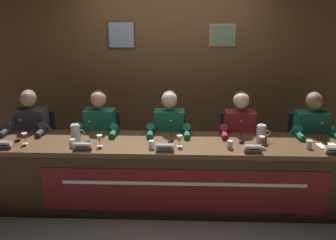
# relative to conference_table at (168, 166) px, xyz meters

# --- Properties ---
(ground_plane) EXTENTS (12.00, 12.00, 0.00)m
(ground_plane) POSITION_rel_conference_table_xyz_m (-0.01, 0.12, -0.53)
(ground_plane) COLOR gray
(wall_back_panelled) EXTENTS (5.73, 0.14, 2.60)m
(wall_back_panelled) POSITION_rel_conference_table_xyz_m (-0.01, 1.61, 0.78)
(wall_back_panelled) COLOR brown
(wall_back_panelled) RESTS_ON ground_plane
(conference_table) EXTENTS (4.53, 0.74, 0.76)m
(conference_table) POSITION_rel_conference_table_xyz_m (0.00, 0.00, 0.00)
(conference_table) COLOR brown
(conference_table) RESTS_ON ground_plane
(chair_far_left) EXTENTS (0.44, 0.45, 0.91)m
(chair_far_left) POSITION_rel_conference_table_xyz_m (-1.70, 0.67, -0.08)
(chair_far_left) COLOR black
(chair_far_left) RESTS_ON ground_plane
(panelist_far_left) EXTENTS (0.51, 0.48, 1.23)m
(panelist_far_left) POSITION_rel_conference_table_xyz_m (-1.70, 0.47, 0.19)
(panelist_far_left) COLOR black
(panelist_far_left) RESTS_ON ground_plane
(nameplate_far_left) EXTENTS (0.19, 0.06, 0.08)m
(nameplate_far_left) POSITION_rel_conference_table_xyz_m (-1.73, -0.14, 0.27)
(nameplate_far_left) COLOR white
(nameplate_far_left) RESTS_ON conference_table
(juice_glass_far_left) EXTENTS (0.06, 0.06, 0.12)m
(juice_glass_far_left) POSITION_rel_conference_table_xyz_m (-1.55, -0.00, 0.32)
(juice_glass_far_left) COLOR white
(juice_glass_far_left) RESTS_ON conference_table
(microphone_far_left) EXTENTS (0.06, 0.17, 0.22)m
(microphone_far_left) POSITION_rel_conference_table_xyz_m (-1.67, 0.11, 0.31)
(microphone_far_left) COLOR black
(microphone_far_left) RESTS_ON conference_table
(chair_left) EXTENTS (0.44, 0.45, 0.91)m
(chair_left) POSITION_rel_conference_table_xyz_m (-0.85, 0.67, -0.08)
(chair_left) COLOR black
(chair_left) RESTS_ON ground_plane
(panelist_left) EXTENTS (0.51, 0.48, 1.23)m
(panelist_left) POSITION_rel_conference_table_xyz_m (-0.85, 0.47, 0.19)
(panelist_left) COLOR black
(panelist_left) RESTS_ON ground_plane
(nameplate_left) EXTENTS (0.20, 0.06, 0.08)m
(nameplate_left) POSITION_rel_conference_table_xyz_m (-0.88, -0.15, 0.27)
(nameplate_left) COLOR white
(nameplate_left) RESTS_ON conference_table
(juice_glass_left) EXTENTS (0.06, 0.06, 0.12)m
(juice_glass_left) POSITION_rel_conference_table_xyz_m (-0.73, -0.04, 0.32)
(juice_glass_left) COLOR white
(juice_glass_left) RESTS_ON conference_table
(water_cup_left) EXTENTS (0.06, 0.06, 0.08)m
(water_cup_left) POSITION_rel_conference_table_xyz_m (-1.01, -0.07, 0.27)
(water_cup_left) COLOR silver
(water_cup_left) RESTS_ON conference_table
(microphone_left) EXTENTS (0.06, 0.17, 0.22)m
(microphone_left) POSITION_rel_conference_table_xyz_m (-0.88, 0.08, 0.31)
(microphone_left) COLOR black
(microphone_left) RESTS_ON conference_table
(chair_center) EXTENTS (0.44, 0.45, 0.91)m
(chair_center) POSITION_rel_conference_table_xyz_m (-0.01, 0.67, -0.08)
(chair_center) COLOR black
(chair_center) RESTS_ON ground_plane
(panelist_center) EXTENTS (0.51, 0.48, 1.23)m
(panelist_center) POSITION_rel_conference_table_xyz_m (-0.01, 0.47, 0.19)
(panelist_center) COLOR black
(panelist_center) RESTS_ON ground_plane
(nameplate_center) EXTENTS (0.19, 0.06, 0.08)m
(nameplate_center) POSITION_rel_conference_table_xyz_m (-0.03, -0.15, 0.27)
(nameplate_center) COLOR white
(nameplate_center) RESTS_ON conference_table
(juice_glass_center) EXTENTS (0.06, 0.06, 0.12)m
(juice_glass_center) POSITION_rel_conference_table_xyz_m (0.12, -0.02, 0.32)
(juice_glass_center) COLOR white
(juice_glass_center) RESTS_ON conference_table
(water_cup_center) EXTENTS (0.06, 0.06, 0.08)m
(water_cup_center) POSITION_rel_conference_table_xyz_m (-0.17, -0.09, 0.27)
(water_cup_center) COLOR silver
(water_cup_center) RESTS_ON conference_table
(microphone_center) EXTENTS (0.06, 0.17, 0.22)m
(microphone_center) POSITION_rel_conference_table_xyz_m (0.02, 0.14, 0.31)
(microphone_center) COLOR black
(microphone_center) RESTS_ON conference_table
(chair_right) EXTENTS (0.44, 0.45, 0.91)m
(chair_right) POSITION_rel_conference_table_xyz_m (0.84, 0.67, -0.08)
(chair_right) COLOR black
(chair_right) RESTS_ON ground_plane
(panelist_right) EXTENTS (0.51, 0.48, 1.23)m
(panelist_right) POSITION_rel_conference_table_xyz_m (0.84, 0.47, 0.19)
(panelist_right) COLOR black
(panelist_right) RESTS_ON ground_plane
(nameplate_right) EXTENTS (0.18, 0.06, 0.08)m
(nameplate_right) POSITION_rel_conference_table_xyz_m (0.87, -0.16, 0.27)
(nameplate_right) COLOR white
(nameplate_right) RESTS_ON conference_table
(juice_glass_right) EXTENTS (0.06, 0.06, 0.12)m
(juice_glass_right) POSITION_rel_conference_table_xyz_m (0.98, -0.01, 0.32)
(juice_glass_right) COLOR white
(juice_glass_right) RESTS_ON conference_table
(water_cup_right) EXTENTS (0.06, 0.06, 0.08)m
(water_cup_right) POSITION_rel_conference_table_xyz_m (0.65, -0.06, 0.27)
(water_cup_right) COLOR silver
(water_cup_right) RESTS_ON conference_table
(microphone_right) EXTENTS (0.06, 0.17, 0.22)m
(microphone_right) POSITION_rel_conference_table_xyz_m (0.80, 0.15, 0.31)
(microphone_right) COLOR black
(microphone_right) RESTS_ON conference_table
(chair_far_right) EXTENTS (0.44, 0.45, 0.91)m
(chair_far_right) POSITION_rel_conference_table_xyz_m (1.69, 0.67, -0.08)
(chair_far_right) COLOR black
(chair_far_right) RESTS_ON ground_plane
(panelist_far_right) EXTENTS (0.51, 0.48, 1.23)m
(panelist_far_right) POSITION_rel_conference_table_xyz_m (1.69, 0.47, 0.19)
(panelist_far_right) COLOR black
(panelist_far_right) RESTS_ON ground_plane
(nameplate_far_right) EXTENTS (0.19, 0.06, 0.08)m
(nameplate_far_right) POSITION_rel_conference_table_xyz_m (1.68, -0.16, 0.27)
(nameplate_far_right) COLOR white
(nameplate_far_right) RESTS_ON conference_table
(water_cup_far_right) EXTENTS (0.06, 0.06, 0.08)m
(water_cup_far_right) POSITION_rel_conference_table_xyz_m (1.47, -0.02, 0.27)
(water_cup_far_right) COLOR silver
(water_cup_far_right) RESTS_ON conference_table
(microphone_far_right) EXTENTS (0.06, 0.17, 0.22)m
(microphone_far_right) POSITION_rel_conference_table_xyz_m (1.68, 0.12, 0.31)
(microphone_far_right) COLOR black
(microphone_far_right) RESTS_ON conference_table
(water_pitcher_left_side) EXTENTS (0.15, 0.10, 0.21)m
(water_pitcher_left_side) POSITION_rel_conference_table_xyz_m (-1.02, 0.11, 0.33)
(water_pitcher_left_side) COLOR silver
(water_pitcher_left_side) RESTS_ON conference_table
(water_pitcher_right_side) EXTENTS (0.15, 0.10, 0.21)m
(water_pitcher_right_side) POSITION_rel_conference_table_xyz_m (1.02, 0.16, 0.33)
(water_pitcher_right_side) COLOR silver
(water_pitcher_right_side) RESTS_ON conference_table
(document_stack_far_right) EXTENTS (0.23, 0.18, 0.01)m
(document_stack_far_right) POSITION_rel_conference_table_xyz_m (1.69, 0.03, 0.24)
(document_stack_far_right) COLOR white
(document_stack_far_right) RESTS_ON conference_table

